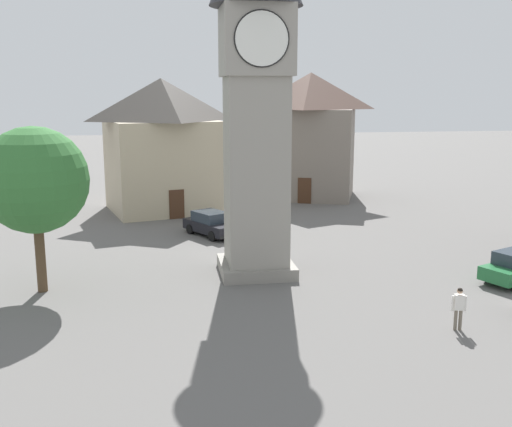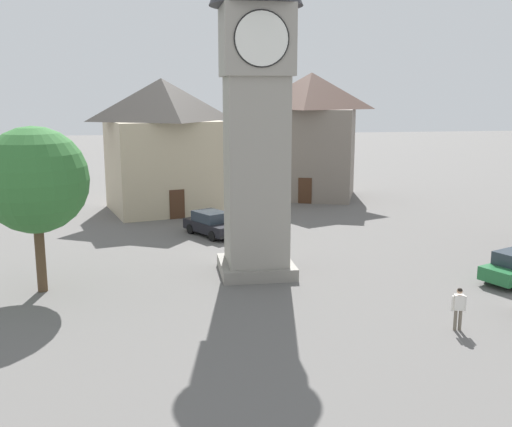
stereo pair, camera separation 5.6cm
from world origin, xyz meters
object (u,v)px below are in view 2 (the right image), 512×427
building_shop_left (163,144)px  building_terrace_right (311,135)px  pedestrian (459,305)px  tree (35,180)px  clock_tower (256,58)px  car_red_corner (211,224)px

building_shop_left → building_terrace_right: size_ratio=0.94×
pedestrian → building_shop_left: 28.07m
pedestrian → tree: bearing=156.5°
clock_tower → car_red_corner: size_ratio=4.08×
clock_tower → building_shop_left: clock_tower is taller
car_red_corner → pedestrian: bearing=-64.4°
building_terrace_right → pedestrian: bearing=-92.9°
clock_tower → tree: size_ratio=2.40×
clock_tower → pedestrian: bearing=-52.6°
clock_tower → building_shop_left: 18.46m
pedestrian → building_shop_left: bearing=113.1°
pedestrian → building_terrace_right: building_terrace_right is taller
car_red_corner → building_terrace_right: bearing=53.7°
car_red_corner → tree: (-8.49, -9.57, 4.34)m
clock_tower → building_shop_left: size_ratio=1.82×
pedestrian → tree: (-16.53, 7.18, 4.10)m
building_shop_left → clock_tower: bearing=-75.4°
car_red_corner → building_shop_left: bearing=108.1°
pedestrian → building_terrace_right: bearing=87.1°
pedestrian → building_shop_left: building_shop_left is taller
tree → clock_tower: bearing=7.2°
clock_tower → car_red_corner: 12.86m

